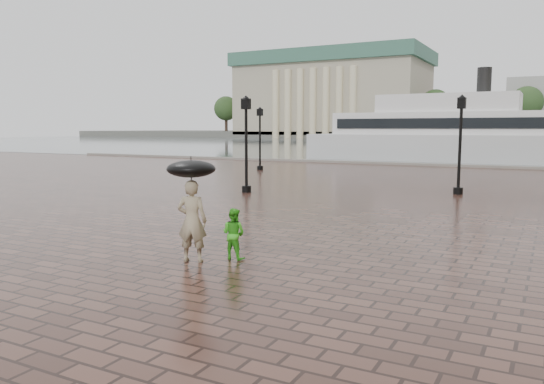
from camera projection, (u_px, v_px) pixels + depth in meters
The scene contains 11 objects.
ground at pixel (248, 246), 13.63m from camera, with size 300.00×300.00×0.00m, color #331D17.
harbour_water at pixel (511, 145), 94.25m from camera, with size 240.00×240.00×0.00m, color #414C4F.
quay_edge at pixel (455, 167), 41.67m from camera, with size 80.00×0.60×0.30m, color slate.
far_shore at pixel (529, 135), 153.72m from camera, with size 300.00×60.00×2.00m, color #4C4C47.
museum at pixel (332, 93), 164.34m from camera, with size 57.00×32.50×26.00m.
far_trees at pixel (527, 103), 133.43m from camera, with size 188.00×8.00×13.50m.
street_lamps at pixel (385, 141), 29.38m from camera, with size 21.44×14.44×4.40m.
adult_pedestrian at pixel (192, 221), 12.00m from camera, with size 0.68×0.45×1.88m, color gray.
child_pedestrian at pixel (234, 234), 12.27m from camera, with size 0.58×0.45×1.19m, color green.
ferry_near at pixel (446, 134), 48.44m from camera, with size 25.33×6.17×8.30m.
umbrella at pixel (191, 169), 11.86m from camera, with size 1.10×1.10×1.19m.
Camera 1 is at (6.82, -11.50, 3.03)m, focal length 35.00 mm.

